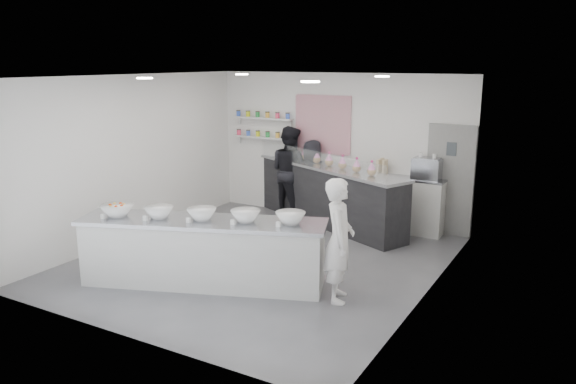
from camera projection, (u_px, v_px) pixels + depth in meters
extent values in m
plane|color=#515156|center=(261.00, 261.00, 9.29)|extent=(6.00, 6.00, 0.00)
plane|color=white|center=(259.00, 76.00, 8.60)|extent=(6.00, 6.00, 0.00)
plane|color=white|center=(338.00, 147.00, 11.48)|extent=(5.50, 0.00, 5.50)
plane|color=white|center=(133.00, 158.00, 10.26)|extent=(0.00, 6.00, 6.00)
plane|color=white|center=(431.00, 192.00, 7.63)|extent=(0.00, 6.00, 6.00)
cube|color=gray|center=(450.00, 181.00, 10.46)|extent=(0.88, 0.04, 2.10)
cube|color=#A92B4E|center=(323.00, 125.00, 11.53)|extent=(1.25, 0.03, 1.20)
cube|color=silver|center=(263.00, 137.00, 12.21)|extent=(1.45, 0.22, 0.04)
cube|color=silver|center=(263.00, 118.00, 12.12)|extent=(1.45, 0.22, 0.04)
cylinder|color=white|center=(145.00, 78.00, 8.43)|extent=(0.24, 0.24, 0.02)
cylinder|color=white|center=(310.00, 82.00, 7.08)|extent=(0.24, 0.24, 0.02)
cylinder|color=white|center=(242.00, 74.00, 10.63)|extent=(0.24, 0.24, 0.02)
cylinder|color=white|center=(382.00, 76.00, 9.29)|extent=(0.24, 0.24, 0.02)
cube|color=silver|center=(203.00, 252.00, 8.24)|extent=(3.68, 2.04, 0.99)
cube|color=black|center=(329.00, 195.00, 11.27)|extent=(3.79, 2.26, 1.19)
cube|color=white|center=(316.00, 160.00, 10.90)|extent=(3.45, 1.61, 0.33)
cube|color=silver|center=(406.00, 205.00, 10.78)|extent=(1.44, 0.46, 1.07)
cube|color=#93969E|center=(427.00, 169.00, 10.44)|extent=(0.51, 0.36, 0.39)
imported|color=white|center=(339.00, 240.00, 7.62)|extent=(0.63, 0.74, 1.72)
imported|color=black|center=(290.00, 171.00, 11.89)|extent=(1.10, 0.96, 1.90)
imported|color=black|center=(312.00, 179.00, 11.66)|extent=(0.95, 0.79, 1.66)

